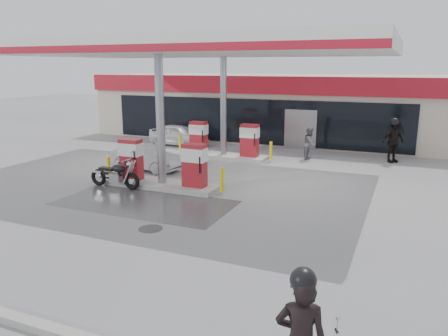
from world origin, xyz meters
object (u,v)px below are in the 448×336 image
object	(u,v)px
pump_island_far	(224,144)
hatchback_silver	(146,157)
biker_walking	(393,142)
parked_motorcycle	(116,175)
parked_car_left	(129,123)
attendant	(310,143)
pump_island_near	(162,169)
sedan_white	(179,135)

from	to	relation	value
pump_island_far	hatchback_silver	size ratio (longest dim) A/B	1.50
biker_walking	hatchback_silver	bearing A→B (deg)	168.43
parked_motorcycle	biker_walking	size ratio (longest dim) A/B	1.09
biker_walking	parked_car_left	bearing A→B (deg)	125.78
parked_motorcycle	biker_walking	bearing A→B (deg)	42.53
attendant	hatchback_silver	bearing A→B (deg)	129.97
pump_island_near	parked_car_left	distance (m)	15.62
hatchback_silver	parked_motorcycle	bearing A→B (deg)	-162.90
attendant	hatchback_silver	world-z (taller)	attendant
sedan_white	pump_island_far	bearing A→B (deg)	-113.24
parked_motorcycle	parked_car_left	world-z (taller)	parked_car_left
biker_walking	pump_island_far	bearing A→B (deg)	153.25
parked_motorcycle	biker_walking	world-z (taller)	biker_walking
pump_island_near	pump_island_far	xyz separation A→B (m)	(0.00, 6.00, 0.00)
parked_motorcycle	attendant	distance (m)	9.95
parked_motorcycle	sedan_white	distance (m)	9.26
hatchback_silver	pump_island_near	bearing A→B (deg)	-129.41
pump_island_near	hatchback_silver	xyz separation A→B (m)	(-2.18, 2.20, -0.15)
parked_motorcycle	hatchback_silver	world-z (taller)	hatchback_silver
pump_island_near	biker_walking	distance (m)	11.41
sedan_white	biker_walking	world-z (taller)	biker_walking
parked_motorcycle	sedan_white	world-z (taller)	sedan_white
parked_motorcycle	hatchback_silver	xyz separation A→B (m)	(-0.59, 3.00, 0.07)
pump_island_near	attendant	distance (m)	8.43
parked_car_left	biker_walking	bearing A→B (deg)	-79.83
pump_island_far	biker_walking	xyz separation A→B (m)	(7.93, 2.20, 0.30)
parked_car_left	hatchback_silver	bearing A→B (deg)	-119.27
parked_motorcycle	hatchback_silver	distance (m)	3.05
attendant	parked_car_left	xyz separation A→B (m)	(-14.10, 4.64, -0.22)
pump_island_far	sedan_white	bearing A→B (deg)	149.92
pump_island_far	parked_motorcycle	bearing A→B (deg)	-103.12
sedan_white	attendant	xyz separation A→B (m)	(7.90, -0.84, 0.18)
pump_island_near	pump_island_far	size ratio (longest dim) A/B	1.00
hatchback_silver	biker_walking	size ratio (longest dim) A/B	1.70
pump_island_near	hatchback_silver	bearing A→B (deg)	134.72
parked_motorcycle	sedan_white	size ratio (longest dim) A/B	0.60
sedan_white	parked_motorcycle	bearing A→B (deg)	-159.33
pump_island_far	sedan_white	xyz separation A→B (m)	(-3.80, 2.20, -0.09)
parked_motorcycle	biker_walking	distance (m)	13.10
attendant	biker_walking	bearing A→B (deg)	-77.12
parked_car_left	biker_walking	size ratio (longest dim) A/B	2.01
pump_island_far	biker_walking	size ratio (longest dim) A/B	2.54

